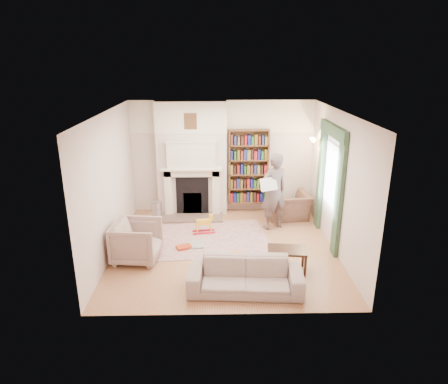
{
  "coord_description": "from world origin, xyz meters",
  "views": [
    {
      "loc": [
        -0.17,
        -7.48,
        3.76
      ],
      "look_at": [
        0.0,
        0.25,
        1.15
      ],
      "focal_mm": 32.0,
      "sensor_mm": 36.0,
      "label": 1
    }
  ],
  "objects_px": {
    "man_reading": "(274,191)",
    "sofa": "(245,276)",
    "bookcase": "(248,167)",
    "coffee_table": "(286,260)",
    "armchair_reading": "(288,206)",
    "paraffin_heater": "(157,212)",
    "armchair_left": "(137,241)",
    "rocking_horse": "(204,224)"
  },
  "relations": [
    {
      "from": "bookcase",
      "to": "armchair_reading",
      "type": "distance_m",
      "value": 1.36
    },
    {
      "from": "bookcase",
      "to": "man_reading",
      "type": "height_order",
      "value": "bookcase"
    },
    {
      "from": "armchair_reading",
      "to": "rocking_horse",
      "type": "distance_m",
      "value": 2.22
    },
    {
      "from": "armchair_reading",
      "to": "armchair_left",
      "type": "xyz_separation_m",
      "value": [
        -3.29,
        -2.09,
        0.08
      ]
    },
    {
      "from": "bookcase",
      "to": "armchair_left",
      "type": "bearing_deg",
      "value": -132.37
    },
    {
      "from": "armchair_left",
      "to": "rocking_horse",
      "type": "xyz_separation_m",
      "value": [
        1.26,
        1.22,
        -0.18
      ]
    },
    {
      "from": "coffee_table",
      "to": "armchair_reading",
      "type": "bearing_deg",
      "value": 85.63
    },
    {
      "from": "bookcase",
      "to": "armchair_reading",
      "type": "xyz_separation_m",
      "value": [
        0.94,
        -0.49,
        -0.86
      ]
    },
    {
      "from": "bookcase",
      "to": "sofa",
      "type": "height_order",
      "value": "bookcase"
    },
    {
      "from": "sofa",
      "to": "man_reading",
      "type": "relative_size",
      "value": 1.07
    },
    {
      "from": "armchair_reading",
      "to": "rocking_horse",
      "type": "xyz_separation_m",
      "value": [
        -2.04,
        -0.87,
        -0.1
      ]
    },
    {
      "from": "bookcase",
      "to": "paraffin_heater",
      "type": "relative_size",
      "value": 3.36
    },
    {
      "from": "armchair_left",
      "to": "paraffin_heater",
      "type": "relative_size",
      "value": 1.59
    },
    {
      "from": "bookcase",
      "to": "rocking_horse",
      "type": "height_order",
      "value": "bookcase"
    },
    {
      "from": "rocking_horse",
      "to": "armchair_left",
      "type": "bearing_deg",
      "value": -145.21
    },
    {
      "from": "bookcase",
      "to": "coffee_table",
      "type": "distance_m",
      "value": 3.26
    },
    {
      "from": "armchair_reading",
      "to": "paraffin_heater",
      "type": "relative_size",
      "value": 1.79
    },
    {
      "from": "armchair_reading",
      "to": "sofa",
      "type": "bearing_deg",
      "value": 62.67
    },
    {
      "from": "man_reading",
      "to": "armchair_left",
      "type": "bearing_deg",
      "value": 2.65
    },
    {
      "from": "man_reading",
      "to": "paraffin_heater",
      "type": "bearing_deg",
      "value": -32.22
    },
    {
      "from": "armchair_left",
      "to": "paraffin_heater",
      "type": "xyz_separation_m",
      "value": [
        0.13,
        1.83,
        -0.12
      ]
    },
    {
      "from": "rocking_horse",
      "to": "man_reading",
      "type": "bearing_deg",
      "value": 0.12
    },
    {
      "from": "sofa",
      "to": "coffee_table",
      "type": "relative_size",
      "value": 2.73
    },
    {
      "from": "man_reading",
      "to": "sofa",
      "type": "bearing_deg",
      "value": 47.6
    },
    {
      "from": "armchair_left",
      "to": "man_reading",
      "type": "height_order",
      "value": "man_reading"
    },
    {
      "from": "armchair_left",
      "to": "man_reading",
      "type": "relative_size",
      "value": 0.49
    },
    {
      "from": "armchair_left",
      "to": "rocking_horse",
      "type": "height_order",
      "value": "armchair_left"
    },
    {
      "from": "sofa",
      "to": "coffee_table",
      "type": "bearing_deg",
      "value": 42.4
    },
    {
      "from": "armchair_reading",
      "to": "man_reading",
      "type": "height_order",
      "value": "man_reading"
    },
    {
      "from": "coffee_table",
      "to": "rocking_horse",
      "type": "distance_m",
      "value": 2.33
    },
    {
      "from": "armchair_reading",
      "to": "sofa",
      "type": "relative_size",
      "value": 0.51
    },
    {
      "from": "armchair_left",
      "to": "rocking_horse",
      "type": "relative_size",
      "value": 1.74
    },
    {
      "from": "armchair_reading",
      "to": "coffee_table",
      "type": "height_order",
      "value": "armchair_reading"
    },
    {
      "from": "bookcase",
      "to": "rocking_horse",
      "type": "xyz_separation_m",
      "value": [
        -1.1,
        -1.36,
        -0.95
      ]
    },
    {
      "from": "sofa",
      "to": "paraffin_heater",
      "type": "xyz_separation_m",
      "value": [
        -1.89,
        2.98,
        -0.0
      ]
    },
    {
      "from": "bookcase",
      "to": "rocking_horse",
      "type": "distance_m",
      "value": 1.99
    },
    {
      "from": "bookcase",
      "to": "man_reading",
      "type": "xyz_separation_m",
      "value": [
        0.49,
        -1.09,
        -0.29
      ]
    },
    {
      "from": "armchair_left",
      "to": "sofa",
      "type": "height_order",
      "value": "armchair_left"
    },
    {
      "from": "armchair_reading",
      "to": "paraffin_heater",
      "type": "bearing_deg",
      "value": -1.18
    },
    {
      "from": "armchair_left",
      "to": "coffee_table",
      "type": "distance_m",
      "value": 2.88
    },
    {
      "from": "armchair_reading",
      "to": "armchair_left",
      "type": "bearing_deg",
      "value": 26.59
    },
    {
      "from": "rocking_horse",
      "to": "bookcase",
      "type": "bearing_deg",
      "value": 41.68
    }
  ]
}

